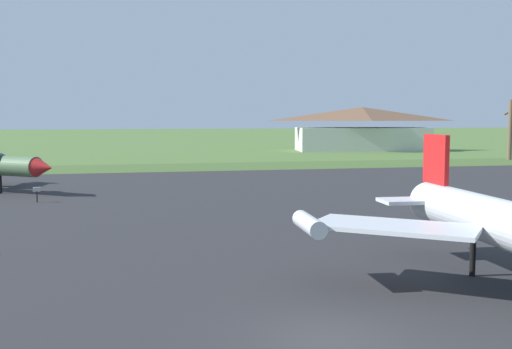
# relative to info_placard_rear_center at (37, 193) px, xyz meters

# --- Properties ---
(ground_plane) EXTENTS (600.00, 600.00, 0.00)m
(ground_plane) POSITION_rel_info_placard_rear_center_xyz_m (10.82, -29.33, -0.69)
(ground_plane) COLOR #4C6B33
(asphalt_apron) EXTENTS (105.10, 63.95, 0.05)m
(asphalt_apron) POSITION_rel_info_placard_rear_center_xyz_m (10.82, -10.15, -0.67)
(asphalt_apron) COLOR #28282B
(asphalt_apron) RESTS_ON ground
(grass_verge_strip) EXTENTS (165.10, 12.00, 0.06)m
(grass_verge_strip) POSITION_rel_info_placard_rear_center_xyz_m (10.82, 27.82, -0.66)
(grass_verge_strip) COLOR #405C2A
(grass_verge_strip) RESTS_ON ground
(info_placard_rear_center) EXTENTS (0.53, 0.31, 1.12)m
(info_placard_rear_center) POSITION_rel_info_placard_rear_center_xyz_m (0.00, 0.00, 0.00)
(info_placard_rear_center) COLOR black
(info_placard_rear_center) RESTS_ON ground
(bare_tree_center) EXTENTS (1.96, 2.64, 8.54)m
(bare_tree_center) POSITION_rel_info_placard_rear_center_xyz_m (58.13, 30.65, 3.76)
(bare_tree_center) COLOR brown
(bare_tree_center) RESTS_ON ground
(visitor_building) EXTENTS (24.91, 13.37, 7.68)m
(visitor_building) POSITION_rel_info_placard_rear_center_xyz_m (47.69, 58.05, 3.09)
(visitor_building) COLOR beige
(visitor_building) RESTS_ON ground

